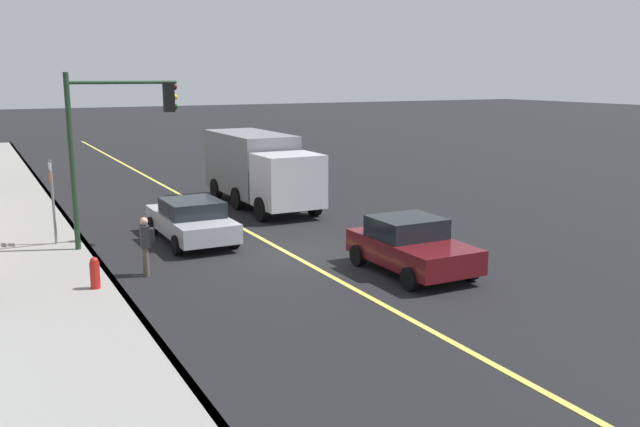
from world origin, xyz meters
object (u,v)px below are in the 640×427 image
at_px(traffic_light_mast, 114,130).
at_px(street_sign_post, 53,197).
at_px(car_silver, 191,220).
at_px(truck_gray, 259,167).
at_px(fire_hydrant, 95,276).
at_px(car_maroon, 411,246).
at_px(pedestrian_with_backpack, 146,242).

bearing_deg(traffic_light_mast, street_sign_post, 59.92).
distance_m(car_silver, traffic_light_mast, 3.71).
distance_m(traffic_light_mast, street_sign_post, 2.87).
xyz_separation_m(truck_gray, traffic_light_mast, (-4.66, 6.54, 2.07)).
height_order(traffic_light_mast, fire_hydrant, traffic_light_mast).
bearing_deg(truck_gray, street_sign_post, 113.70).
relative_size(car_maroon, street_sign_post, 1.40).
distance_m(car_silver, pedestrian_with_backpack, 3.87).
xyz_separation_m(car_maroon, fire_hydrant, (1.97, 7.96, -0.28)).
bearing_deg(street_sign_post, car_maroon, -131.06).
bearing_deg(traffic_light_mast, pedestrian_with_backpack, -179.16).
relative_size(car_maroon, traffic_light_mast, 0.72).
xyz_separation_m(car_silver, street_sign_post, (1.04, 4.01, 0.92)).
relative_size(car_maroon, pedestrian_with_backpack, 2.42).
relative_size(street_sign_post, fire_hydrant, 2.94).
xyz_separation_m(traffic_light_mast, fire_hydrant, (-4.22, 1.46, -3.19)).
relative_size(car_silver, truck_gray, 0.61).
xyz_separation_m(car_silver, truck_gray, (4.68, -4.29, 0.87)).
xyz_separation_m(car_maroon, pedestrian_with_backpack, (2.98, 6.46, 0.18)).
distance_m(car_silver, truck_gray, 6.41).
bearing_deg(car_maroon, street_sign_post, 48.94).
distance_m(car_maroon, street_sign_post, 11.00).
height_order(truck_gray, street_sign_post, truck_gray).
bearing_deg(traffic_light_mast, car_silver, -90.55).
bearing_deg(street_sign_post, car_silver, -104.55).
relative_size(car_silver, street_sign_post, 1.65).
bearing_deg(truck_gray, car_maroon, 179.82).
xyz_separation_m(car_maroon, car_silver, (6.16, 4.26, -0.03)).
height_order(pedestrian_with_backpack, street_sign_post, street_sign_post).
bearing_deg(car_silver, pedestrian_with_backpack, 145.26).
bearing_deg(street_sign_post, pedestrian_with_backpack, -156.82).
bearing_deg(car_silver, car_maroon, -145.37).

